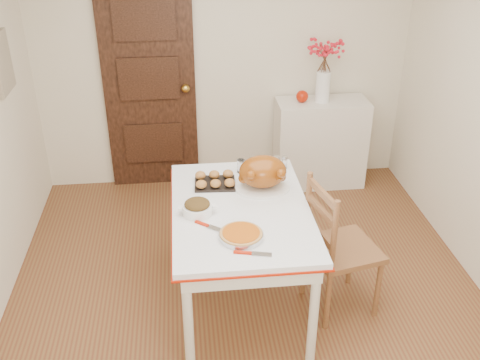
{
  "coord_description": "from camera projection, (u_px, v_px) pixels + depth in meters",
  "views": [
    {
      "loc": [
        -0.4,
        -3.03,
        2.72
      ],
      "look_at": [
        -0.06,
        0.11,
        0.99
      ],
      "focal_mm": 41.36,
      "sensor_mm": 36.0,
      "label": 1
    }
  ],
  "objects": [
    {
      "name": "shaker_pair",
      "position": [
        281.0,
        162.0,
        4.12
      ],
      "size": [
        0.11,
        0.06,
        0.1
      ],
      "primitive_type": null,
      "rotation": [
        0.0,
        0.0,
        -0.25
      ],
      "color": "white",
      "rests_on": "kitchen_table"
    },
    {
      "name": "berry_vase",
      "position": [
        324.0,
        70.0,
        5.06
      ],
      "size": [
        0.31,
        0.31,
        0.61
      ],
      "primitive_type": null,
      "color": "white",
      "rests_on": "sideboard"
    },
    {
      "name": "sideboard",
      "position": [
        320.0,
        143.0,
        5.42
      ],
      "size": [
        0.87,
        0.39,
        0.87
      ],
      "primitive_type": "cube",
      "color": "silver",
      "rests_on": "floor"
    },
    {
      "name": "rolls_tray",
      "position": [
        215.0,
        180.0,
        3.9
      ],
      "size": [
        0.3,
        0.24,
        0.08
      ],
      "primitive_type": null,
      "rotation": [
        0.0,
        0.0,
        -0.06
      ],
      "color": "#A46D2D",
      "rests_on": "kitchen_table"
    },
    {
      "name": "photo_board",
      "position": [
        3.0,
        63.0,
        4.15
      ],
      "size": [
        0.03,
        0.35,
        0.45
      ],
      "primitive_type": "cube",
      "color": "tan",
      "rests_on": "ground"
    },
    {
      "name": "floor",
      "position": [
        249.0,
        307.0,
        3.99
      ],
      "size": [
        3.5,
        4.0,
        0.0
      ],
      "primitive_type": "cube",
      "color": "#602E1A",
      "rests_on": "ground"
    },
    {
      "name": "turkey_platter",
      "position": [
        263.0,
        173.0,
        3.81
      ],
      "size": [
        0.43,
        0.37,
        0.25
      ],
      "primitive_type": null,
      "rotation": [
        0.0,
        0.0,
        -0.16
      ],
      "color": "#803704",
      "rests_on": "kitchen_table"
    },
    {
      "name": "kitchen_table",
      "position": [
        241.0,
        257.0,
        3.84
      ],
      "size": [
        0.92,
        1.35,
        0.81
      ],
      "primitive_type": null,
      "color": "white",
      "rests_on": "floor"
    },
    {
      "name": "pumpkin_pie",
      "position": [
        241.0,
        234.0,
        3.33
      ],
      "size": [
        0.34,
        0.34,
        0.06
      ],
      "primitive_type": "cylinder",
      "rotation": [
        0.0,
        0.0,
        -0.32
      ],
      "color": "#B04C0C",
      "rests_on": "kitchen_table"
    },
    {
      "name": "apple",
      "position": [
        302.0,
        96.0,
        5.17
      ],
      "size": [
        0.11,
        0.11,
        0.11
      ],
      "primitive_type": "sphere",
      "color": "#AB1904",
      "rests_on": "sideboard"
    },
    {
      "name": "pie_server",
      "position": [
        253.0,
        253.0,
        3.19
      ],
      "size": [
        0.23,
        0.11,
        0.01
      ],
      "primitive_type": null,
      "rotation": [
        0.0,
        0.0,
        -0.24
      ],
      "color": "silver",
      "rests_on": "kitchen_table"
    },
    {
      "name": "door_back",
      "position": [
        150.0,
        84.0,
        5.14
      ],
      "size": [
        0.85,
        0.06,
        2.06
      ],
      "primitive_type": "cube",
      "color": "black",
      "rests_on": "ground"
    },
    {
      "name": "stuffing_dish",
      "position": [
        197.0,
        207.0,
        3.56
      ],
      "size": [
        0.3,
        0.27,
        0.1
      ],
      "primitive_type": null,
      "rotation": [
        0.0,
        0.0,
        0.35
      ],
      "color": "#543B18",
      "rests_on": "kitchen_table"
    },
    {
      "name": "drinking_glass",
      "position": [
        241.0,
        166.0,
        4.06
      ],
      "size": [
        0.07,
        0.07,
        0.1
      ],
      "primitive_type": "cylinder",
      "rotation": [
        0.0,
        0.0,
        0.32
      ],
      "color": "white",
      "rests_on": "kitchen_table"
    },
    {
      "name": "carving_knife",
      "position": [
        213.0,
        228.0,
        3.43
      ],
      "size": [
        0.25,
        0.22,
        0.01
      ],
      "primitive_type": null,
      "rotation": [
        0.0,
        0.0,
        -0.66
      ],
      "color": "silver",
      "rests_on": "kitchen_table"
    },
    {
      "name": "chair_oak",
      "position": [
        343.0,
        246.0,
        3.78
      ],
      "size": [
        0.53,
        0.53,
        1.01
      ],
      "primitive_type": null,
      "rotation": [
        0.0,
        0.0,
        1.79
      ],
      "color": "brown",
      "rests_on": "floor"
    },
    {
      "name": "wall_back",
      "position": [
        224.0,
        58.0,
        5.13
      ],
      "size": [
        3.5,
        0.0,
        2.5
      ],
      "primitive_type": "cube",
      "color": "beige",
      "rests_on": "ground"
    }
  ]
}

